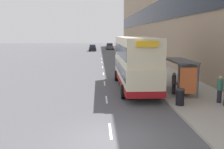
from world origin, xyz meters
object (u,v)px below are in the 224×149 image
(bus_shelter, at_px, (183,70))
(pedestrian_at_shelter, at_px, (174,83))
(double_decker_bus_near, at_px, (135,62))
(litter_bin, at_px, (180,97))
(car_1, at_px, (93,48))
(car_0, at_px, (110,46))
(pedestrian_4, at_px, (160,74))
(pedestrian_1, at_px, (192,75))
(pedestrian_2, at_px, (220,89))

(bus_shelter, xyz_separation_m, pedestrian_at_shelter, (-0.74, -0.30, -0.90))
(double_decker_bus_near, xyz_separation_m, litter_bin, (2.08, -5.57, -1.61))
(car_1, relative_size, pedestrian_at_shelter, 2.60)
(pedestrian_at_shelter, bearing_deg, car_0, 92.44)
(pedestrian_4, bearing_deg, pedestrian_1, -24.53)
(pedestrian_1, bearing_deg, pedestrian_at_shelter, -129.66)
(car_1, bearing_deg, car_0, -126.63)
(bus_shelter, height_order, litter_bin, bus_shelter)
(car_0, distance_m, litter_bin, 58.18)
(pedestrian_1, bearing_deg, car_1, 101.89)
(pedestrian_2, bearing_deg, litter_bin, -171.33)
(pedestrian_4, bearing_deg, pedestrian_at_shelter, -89.96)
(pedestrian_2, distance_m, pedestrian_4, 7.03)
(pedestrian_2, bearing_deg, car_1, 100.37)
(double_decker_bus_near, distance_m, pedestrian_at_shelter, 3.92)
(pedestrian_at_shelter, distance_m, pedestrian_4, 4.17)
(car_0, distance_m, pedestrian_at_shelter, 55.30)
(car_1, xyz_separation_m, pedestrian_2, (9.39, -51.30, 0.21))
(car_0, xyz_separation_m, pedestrian_4, (2.35, -51.08, 0.05))
(car_0, relative_size, litter_bin, 4.30)
(car_0, bearing_deg, bus_shelter, -86.78)
(pedestrian_1, distance_m, litter_bin, 6.65)
(pedestrian_at_shelter, height_order, pedestrian_4, pedestrian_at_shelter)
(bus_shelter, height_order, pedestrian_4, bus_shelter)
(bus_shelter, xyz_separation_m, double_decker_bus_near, (-3.30, 2.37, 0.41))
(car_0, distance_m, pedestrian_4, 51.13)
(pedestrian_1, xyz_separation_m, litter_bin, (-2.99, -5.93, -0.33))
(bus_shelter, relative_size, pedestrian_2, 2.36)
(pedestrian_1, height_order, pedestrian_4, pedestrian_1)
(pedestrian_at_shelter, bearing_deg, pedestrian_4, 90.04)
(car_1, bearing_deg, double_decker_bus_near, 95.67)
(double_decker_bus_near, relative_size, pedestrian_at_shelter, 6.44)
(double_decker_bus_near, distance_m, pedestrian_4, 3.25)
(car_1, relative_size, pedestrian_2, 2.39)
(car_1, distance_m, pedestrian_4, 45.21)
(car_0, height_order, litter_bin, car_0)
(pedestrian_at_shelter, height_order, pedestrian_2, pedestrian_2)
(pedestrian_2, bearing_deg, bus_shelter, 118.50)
(double_decker_bus_near, bearing_deg, car_1, 95.67)
(pedestrian_2, height_order, pedestrian_4, pedestrian_2)
(car_1, bearing_deg, pedestrian_4, 99.08)
(pedestrian_4, xyz_separation_m, litter_bin, (-0.48, -7.07, -0.28))
(pedestrian_2, bearing_deg, pedestrian_1, 87.35)
(car_1, bearing_deg, bus_shelter, 99.22)
(pedestrian_2, height_order, litter_bin, pedestrian_2)
(pedestrian_at_shelter, bearing_deg, car_1, 98.32)
(pedestrian_1, bearing_deg, bus_shelter, -122.93)
(pedestrian_at_shelter, xyz_separation_m, litter_bin, (-0.48, -2.91, -0.31))
(car_0, distance_m, pedestrian_2, 57.92)
(pedestrian_1, bearing_deg, car_0, 95.32)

